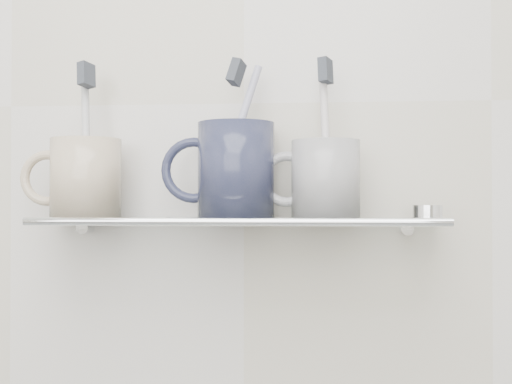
# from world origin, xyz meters

# --- Properties ---
(wall_back) EXTENTS (2.50, 0.00, 2.50)m
(wall_back) POSITION_xyz_m (0.00, 1.10, 1.25)
(wall_back) COLOR silver
(wall_back) RESTS_ON ground
(shelf_glass) EXTENTS (0.50, 0.12, 0.01)m
(shelf_glass) POSITION_xyz_m (0.00, 1.04, 1.10)
(shelf_glass) COLOR silver
(shelf_glass) RESTS_ON wall_back
(shelf_rail) EXTENTS (0.50, 0.01, 0.01)m
(shelf_rail) POSITION_xyz_m (0.00, 0.98, 1.10)
(shelf_rail) COLOR silver
(shelf_rail) RESTS_ON shelf_glass
(bracket_left) EXTENTS (0.02, 0.03, 0.02)m
(bracket_left) POSITION_xyz_m (-0.21, 1.09, 1.09)
(bracket_left) COLOR silver
(bracket_left) RESTS_ON wall_back
(bracket_right) EXTENTS (0.02, 0.03, 0.02)m
(bracket_right) POSITION_xyz_m (0.21, 1.09, 1.09)
(bracket_right) COLOR silver
(bracket_right) RESTS_ON wall_back
(mug_left) EXTENTS (0.11, 0.11, 0.10)m
(mug_left) POSITION_xyz_m (-0.20, 1.04, 1.15)
(mug_left) COLOR beige
(mug_left) RESTS_ON shelf_glass
(mug_left_handle) EXTENTS (0.07, 0.01, 0.07)m
(mug_left_handle) POSITION_xyz_m (-0.25, 1.04, 1.15)
(mug_left_handle) COLOR beige
(mug_left_handle) RESTS_ON mug_left
(toothbrush_left) EXTENTS (0.03, 0.05, 0.19)m
(toothbrush_left) POSITION_xyz_m (-0.20, 1.04, 1.20)
(toothbrush_left) COLOR #BABABA
(toothbrush_left) RESTS_ON mug_left
(bristles_left) EXTENTS (0.02, 0.03, 0.03)m
(bristles_left) POSITION_xyz_m (-0.20, 1.04, 1.28)
(bristles_left) COLOR #32373F
(bristles_left) RESTS_ON toothbrush_left
(mug_center) EXTENTS (0.12, 0.12, 0.12)m
(mug_center) POSITION_xyz_m (-0.00, 1.04, 1.16)
(mug_center) COLOR #1D233C
(mug_center) RESTS_ON shelf_glass
(mug_center_handle) EXTENTS (0.08, 0.01, 0.08)m
(mug_center_handle) POSITION_xyz_m (-0.06, 1.04, 1.16)
(mug_center_handle) COLOR #1D233C
(mug_center_handle) RESTS_ON mug_center
(toothbrush_center) EXTENTS (0.07, 0.05, 0.18)m
(toothbrush_center) POSITION_xyz_m (-0.00, 1.04, 1.20)
(toothbrush_center) COLOR #A09EC9
(toothbrush_center) RESTS_ON mug_center
(bristles_center) EXTENTS (0.02, 0.03, 0.04)m
(bristles_center) POSITION_xyz_m (-0.00, 1.04, 1.28)
(bristles_center) COLOR #32373F
(bristles_center) RESTS_ON toothbrush_center
(mug_right) EXTENTS (0.11, 0.11, 0.09)m
(mug_right) POSITION_xyz_m (0.11, 1.04, 1.15)
(mug_right) COLOR white
(mug_right) RESTS_ON shelf_glass
(mug_right_handle) EXTENTS (0.07, 0.01, 0.07)m
(mug_right_handle) POSITION_xyz_m (0.06, 1.04, 1.15)
(mug_right_handle) COLOR white
(mug_right_handle) RESTS_ON mug_right
(toothbrush_right) EXTENTS (0.02, 0.03, 0.19)m
(toothbrush_right) POSITION_xyz_m (0.11, 1.04, 1.20)
(toothbrush_right) COLOR silver
(toothbrush_right) RESTS_ON mug_right
(bristles_right) EXTENTS (0.02, 0.03, 0.03)m
(bristles_right) POSITION_xyz_m (0.11, 1.04, 1.28)
(bristles_right) COLOR #32373F
(bristles_right) RESTS_ON toothbrush_right
(chrome_cap) EXTENTS (0.04, 0.04, 0.02)m
(chrome_cap) POSITION_xyz_m (0.23, 1.04, 1.11)
(chrome_cap) COLOR silver
(chrome_cap) RESTS_ON shelf_glass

